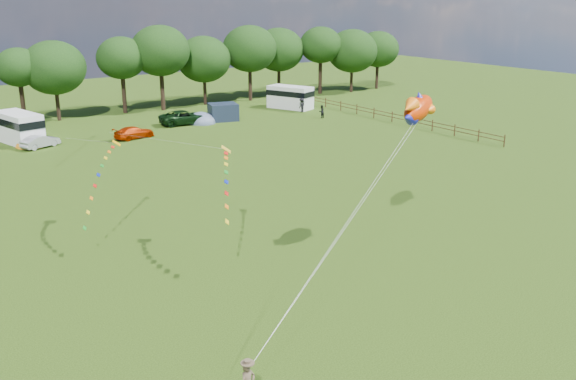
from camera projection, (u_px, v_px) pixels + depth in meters
ground_plane at (391, 318)px, 28.70m from camera, size 180.00×180.00×0.00m
tree_line at (87, 62)px, 72.65m from camera, size 102.98×10.98×10.27m
fence at (383, 114)px, 73.05m from camera, size 0.12×33.12×1.20m
car_b at (40, 141)px, 60.01m from camera, size 3.65×2.45×1.21m
car_c at (134, 133)px, 63.84m from camera, size 4.23×2.38×1.20m
car_d at (185, 117)px, 70.65m from camera, size 5.90×3.20×1.54m
campervan_c at (19, 127)px, 61.76m from camera, size 3.70×6.36×2.92m
campervan_d at (290, 97)px, 80.12m from camera, size 4.33×6.16×2.78m
tent_orange at (31, 146)px, 60.71m from camera, size 2.73×2.99×2.13m
tent_greyblue at (201, 123)px, 71.57m from camera, size 3.24×3.55×2.41m
awning_navy at (223, 112)px, 72.70m from camera, size 3.63×3.22×1.93m
fish_kite at (417, 109)px, 36.09m from camera, size 3.77×2.39×1.99m
streamer_kite_b at (103, 170)px, 37.43m from camera, size 4.14×4.65×3.78m
streamer_kite_c at (226, 172)px, 34.40m from camera, size 3.13×5.00×2.81m
walker_a at (321, 112)px, 74.20m from camera, size 0.79×0.55×1.49m
walker_b at (302, 105)px, 77.65m from camera, size 1.23×0.95×1.73m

